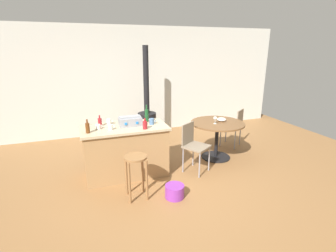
% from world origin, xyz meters
% --- Properties ---
extents(ground_plane, '(8.80, 8.80, 0.00)m').
position_xyz_m(ground_plane, '(0.00, 0.00, 0.00)').
color(ground_plane, olive).
extents(back_wall, '(8.00, 0.10, 2.70)m').
position_xyz_m(back_wall, '(0.00, 2.89, 1.35)').
color(back_wall, beige).
rests_on(back_wall, ground_plane).
extents(kitchen_island, '(1.44, 0.72, 0.89)m').
position_xyz_m(kitchen_island, '(-0.77, 0.47, 0.45)').
color(kitchen_island, '#A37A4C').
rests_on(kitchen_island, ground_plane).
extents(wooden_stool, '(0.34, 0.34, 0.67)m').
position_xyz_m(wooden_stool, '(-0.76, -0.31, 0.49)').
color(wooden_stool, olive).
rests_on(wooden_stool, ground_plane).
extents(dining_table, '(1.06, 1.06, 0.75)m').
position_xyz_m(dining_table, '(1.09, 0.60, 0.58)').
color(dining_table, black).
rests_on(dining_table, ground_plane).
extents(folding_chair_near, '(0.55, 0.55, 0.88)m').
position_xyz_m(folding_chair_near, '(0.40, 0.22, 0.53)').
color(folding_chair_near, '#7F705B').
rests_on(folding_chair_near, ground_plane).
extents(folding_chair_far, '(0.56, 0.56, 0.87)m').
position_xyz_m(folding_chair_far, '(1.78, 1.03, 0.51)').
color(folding_chair_far, '#7F705B').
rests_on(folding_chair_far, ground_plane).
extents(wood_stove, '(0.44, 0.45, 2.23)m').
position_xyz_m(wood_stove, '(0.05, 2.15, 0.53)').
color(wood_stove, black).
rests_on(wood_stove, ground_plane).
extents(toolbox, '(0.38, 0.25, 0.17)m').
position_xyz_m(toolbox, '(-0.66, 0.51, 0.97)').
color(toolbox, gray).
rests_on(toolbox, kitchen_island).
extents(bottle_0, '(0.06, 0.06, 0.22)m').
position_xyz_m(bottle_0, '(-1.36, 0.33, 0.97)').
color(bottle_0, '#603314').
rests_on(bottle_0, kitchen_island).
extents(bottle_1, '(0.08, 0.08, 0.18)m').
position_xyz_m(bottle_1, '(-0.47, 0.24, 0.96)').
color(bottle_1, maroon).
rests_on(bottle_1, kitchen_island).
extents(bottle_2, '(0.07, 0.07, 0.31)m').
position_xyz_m(bottle_2, '(-0.33, 0.65, 1.01)').
color(bottle_2, '#194C23').
rests_on(bottle_2, kitchen_island).
extents(bottle_3, '(0.06, 0.06, 0.19)m').
position_xyz_m(bottle_3, '(-1.15, 0.65, 0.96)').
color(bottle_3, maroon).
rests_on(bottle_3, kitchen_island).
extents(cup_0, '(0.11, 0.07, 0.09)m').
position_xyz_m(cup_0, '(-1.01, 0.37, 0.93)').
color(cup_0, white).
rests_on(cup_0, kitchen_island).
extents(cup_1, '(0.12, 0.08, 0.10)m').
position_xyz_m(cup_1, '(-0.29, 0.46, 0.94)').
color(cup_1, '#4C7099').
rests_on(cup_1, kitchen_island).
extents(cup_2, '(0.11, 0.07, 0.10)m').
position_xyz_m(cup_2, '(-1.00, 0.70, 0.94)').
color(cup_2, white).
rests_on(cup_2, kitchen_island).
extents(cup_3, '(0.12, 0.08, 0.08)m').
position_xyz_m(cup_3, '(-1.20, 0.48, 0.93)').
color(cup_3, white).
rests_on(cup_3, kitchen_island).
extents(wine_glass, '(0.07, 0.07, 0.14)m').
position_xyz_m(wine_glass, '(1.00, 0.53, 0.86)').
color(wine_glass, silver).
rests_on(wine_glass, dining_table).
extents(serving_bowl, '(0.18, 0.18, 0.07)m').
position_xyz_m(serving_bowl, '(1.21, 0.66, 0.79)').
color(serving_bowl, white).
rests_on(serving_bowl, dining_table).
extents(plastic_bucket, '(0.29, 0.29, 0.20)m').
position_xyz_m(plastic_bucket, '(-0.22, -0.50, 0.10)').
color(plastic_bucket, purple).
rests_on(plastic_bucket, ground_plane).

